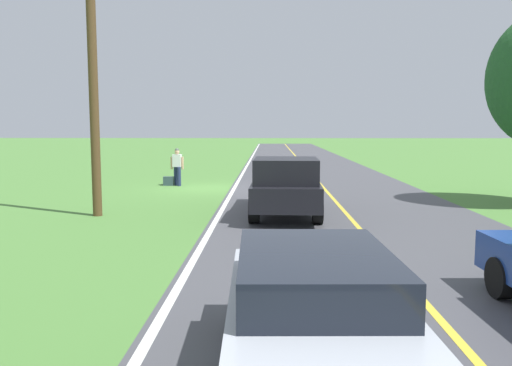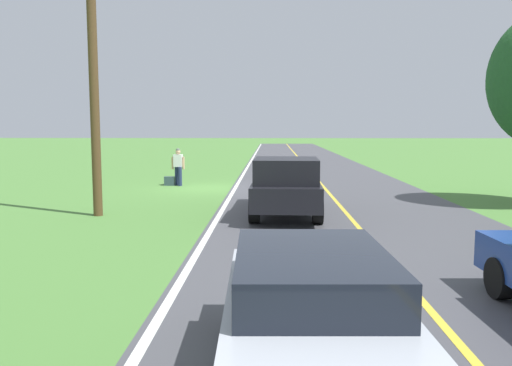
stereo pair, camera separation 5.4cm
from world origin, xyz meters
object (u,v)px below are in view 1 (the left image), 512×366
Objects in this scene: suitcase_carried at (168,181)px; utility_pole_roadside at (93,79)px; pickup_truck_passing at (286,184)px; hitchhiker_walking at (177,165)px; sedan_ahead_same_lane at (316,314)px.

suitcase_carried is 0.06× the size of utility_pole_roadside.
suitcase_carried is 9.47m from pickup_truck_passing.
hitchhiker_walking is at bearing -58.80° from pickup_truck_passing.
pickup_truck_passing is (-5.22, 7.87, 0.75)m from suitcase_carried.
sedan_ahead_same_lane is at bearing 21.02° from suitcase_carried.
pickup_truck_passing is at bearing -90.08° from sedan_ahead_same_lane.
suitcase_carried is at bearing -94.21° from utility_pole_roadside.
utility_pole_roadside reaches higher than suitcase_carried.
suitcase_carried is (0.43, 0.04, -0.77)m from hitchhiker_walking.
hitchhiker_walking is 0.39× the size of sedan_ahead_same_lane.
utility_pole_roadside is at bearing -60.57° from sedan_ahead_same_lane.
hitchhiker_walking is 0.32× the size of pickup_truck_passing.
suitcase_carried is at bearing -56.46° from pickup_truck_passing.
sedan_ahead_same_lane is at bearing 104.47° from hitchhiker_walking.
pickup_truck_passing is 0.66× the size of utility_pole_roadside.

